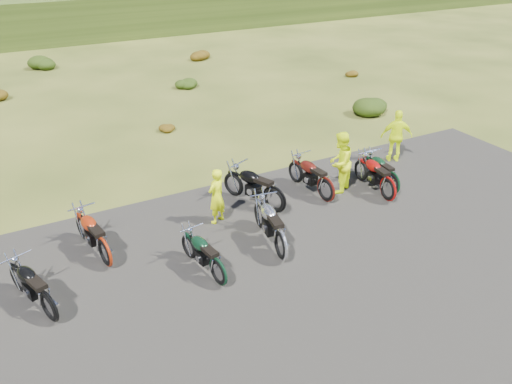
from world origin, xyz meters
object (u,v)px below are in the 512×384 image
motorcycle_7 (391,194)px  motorcycle_0 (53,321)px  person_middle (216,197)px  motorcycle_3 (280,259)px

motorcycle_7 → motorcycle_0: bearing=99.3°
person_middle → motorcycle_3: bearing=80.1°
person_middle → motorcycle_7: bearing=143.8°
motorcycle_3 → motorcycle_0: bearing=95.1°
motorcycle_0 → motorcycle_3: size_ratio=0.91×
motorcycle_0 → motorcycle_3: 5.34m
motorcycle_3 → person_middle: bearing=24.9°
motorcycle_7 → person_middle: size_ratio=1.23×
motorcycle_0 → motorcycle_7: bearing=-104.1°
motorcycle_0 → motorcycle_7: 10.12m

